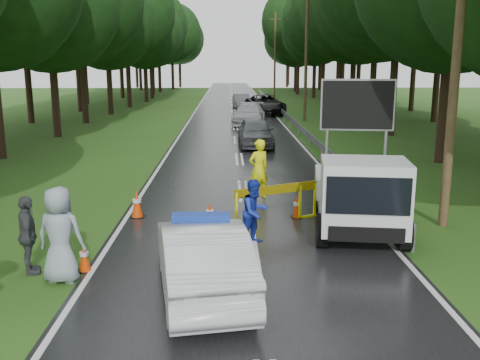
{
  "coord_description": "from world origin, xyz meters",
  "views": [
    {
      "loc": [
        -0.52,
        -11.51,
        4.26
      ],
      "look_at": [
        -0.21,
        1.87,
        1.3
      ],
      "focal_mm": 40.0,
      "sensor_mm": 36.0,
      "label": 1
    }
  ],
  "objects_px": {
    "work_truck": "(358,193)",
    "queue_car_second": "(249,114)",
    "civilian": "(255,212)",
    "queue_car_third": "(265,105)",
    "barrier": "(277,194)",
    "police_sedan": "(202,257)",
    "officer": "(259,169)",
    "queue_car_first": "(255,132)",
    "queue_car_fourth": "(241,101)"
  },
  "relations": [
    {
      "from": "work_truck",
      "to": "queue_car_second",
      "type": "bearing_deg",
      "value": 102.24
    },
    {
      "from": "civilian",
      "to": "queue_car_third",
      "type": "distance_m",
      "value": 32.3
    },
    {
      "from": "work_truck",
      "to": "barrier",
      "type": "xyz_separation_m",
      "value": [
        -1.99,
        0.81,
        -0.23
      ]
    },
    {
      "from": "police_sedan",
      "to": "civilian",
      "type": "relative_size",
      "value": 2.82
    },
    {
      "from": "barrier",
      "to": "officer",
      "type": "bearing_deg",
      "value": 72.47
    },
    {
      "from": "civilian",
      "to": "queue_car_first",
      "type": "height_order",
      "value": "civilian"
    },
    {
      "from": "work_truck",
      "to": "queue_car_second",
      "type": "xyz_separation_m",
      "value": [
        -1.83,
        24.06,
        -0.3
      ]
    },
    {
      "from": "civilian",
      "to": "queue_car_third",
      "type": "xyz_separation_m",
      "value": [
        2.48,
        32.21,
        0.03
      ]
    },
    {
      "from": "officer",
      "to": "queue_car_third",
      "type": "relative_size",
      "value": 0.32
    },
    {
      "from": "barrier",
      "to": "officer",
      "type": "distance_m",
      "value": 2.65
    },
    {
      "from": "work_truck",
      "to": "barrier",
      "type": "height_order",
      "value": "work_truck"
    },
    {
      "from": "police_sedan",
      "to": "queue_car_third",
      "type": "distance_m",
      "value": 35.17
    },
    {
      "from": "work_truck",
      "to": "queue_car_first",
      "type": "xyz_separation_m",
      "value": [
        -1.89,
        14.19,
        -0.29
      ]
    },
    {
      "from": "queue_car_third",
      "to": "queue_car_fourth",
      "type": "height_order",
      "value": "queue_car_third"
    },
    {
      "from": "barrier",
      "to": "police_sedan",
      "type": "bearing_deg",
      "value": -137.09
    },
    {
      "from": "civilian",
      "to": "queue_car_fourth",
      "type": "height_order",
      "value": "civilian"
    },
    {
      "from": "queue_car_first",
      "to": "police_sedan",
      "type": "bearing_deg",
      "value": -97.21
    },
    {
      "from": "officer",
      "to": "queue_car_second",
      "type": "height_order",
      "value": "officer"
    },
    {
      "from": "civilian",
      "to": "queue_car_first",
      "type": "distance_m",
      "value": 15.11
    },
    {
      "from": "police_sedan",
      "to": "queue_car_second",
      "type": "xyz_separation_m",
      "value": [
        1.98,
        27.73,
        0.02
      ]
    },
    {
      "from": "work_truck",
      "to": "queue_car_third",
      "type": "height_order",
      "value": "work_truck"
    },
    {
      "from": "work_truck",
      "to": "civilian",
      "type": "relative_size",
      "value": 3.15
    },
    {
      "from": "queue_car_first",
      "to": "queue_car_second",
      "type": "xyz_separation_m",
      "value": [
        0.05,
        9.87,
        -0.02
      ]
    },
    {
      "from": "queue_car_first",
      "to": "queue_car_second",
      "type": "distance_m",
      "value": 9.87
    },
    {
      "from": "queue_car_second",
      "to": "barrier",
      "type": "bearing_deg",
      "value": -82.69
    },
    {
      "from": "police_sedan",
      "to": "work_truck",
      "type": "xyz_separation_m",
      "value": [
        3.81,
        3.67,
        0.32
      ]
    },
    {
      "from": "police_sedan",
      "to": "barrier",
      "type": "distance_m",
      "value": 4.83
    },
    {
      "from": "police_sedan",
      "to": "queue_car_first",
      "type": "relative_size",
      "value": 1.03
    },
    {
      "from": "barrier",
      "to": "queue_car_first",
      "type": "bearing_deg",
      "value": 64.57
    },
    {
      "from": "queue_car_first",
      "to": "queue_car_third",
      "type": "distance_m",
      "value": 17.2
    },
    {
      "from": "queue_car_second",
      "to": "queue_car_fourth",
      "type": "bearing_deg",
      "value": 98.4
    },
    {
      "from": "queue_car_second",
      "to": "queue_car_third",
      "type": "bearing_deg",
      "value": 84.97
    },
    {
      "from": "officer",
      "to": "queue_car_first",
      "type": "xyz_separation_m",
      "value": [
        0.45,
        10.76,
        -0.22
      ]
    },
    {
      "from": "officer",
      "to": "queue_car_fourth",
      "type": "height_order",
      "value": "officer"
    },
    {
      "from": "work_truck",
      "to": "queue_car_second",
      "type": "distance_m",
      "value": 24.13
    },
    {
      "from": "barrier",
      "to": "queue_car_third",
      "type": "relative_size",
      "value": 0.39
    },
    {
      "from": "police_sedan",
      "to": "officer",
      "type": "relative_size",
      "value": 2.33
    },
    {
      "from": "work_truck",
      "to": "queue_car_fourth",
      "type": "bearing_deg",
      "value": 100.94
    },
    {
      "from": "barrier",
      "to": "officer",
      "type": "height_order",
      "value": "officer"
    },
    {
      "from": "queue_car_first",
      "to": "queue_car_second",
      "type": "relative_size",
      "value": 0.87
    },
    {
      "from": "queue_car_third",
      "to": "work_truck",
      "type": "bearing_deg",
      "value": -96.26
    },
    {
      "from": "officer",
      "to": "queue_car_first",
      "type": "bearing_deg",
      "value": -119.44
    },
    {
      "from": "work_truck",
      "to": "queue_car_first",
      "type": "bearing_deg",
      "value": 105.46
    },
    {
      "from": "officer",
      "to": "civilian",
      "type": "bearing_deg",
      "value": 58.46
    },
    {
      "from": "work_truck",
      "to": "civilian",
      "type": "height_order",
      "value": "work_truck"
    },
    {
      "from": "police_sedan",
      "to": "queue_car_second",
      "type": "height_order",
      "value": "police_sedan"
    },
    {
      "from": "civilian",
      "to": "queue_car_second",
      "type": "relative_size",
      "value": 0.32
    },
    {
      "from": "civilian",
      "to": "queue_car_first",
      "type": "bearing_deg",
      "value": 48.31
    },
    {
      "from": "police_sedan",
      "to": "queue_car_first",
      "type": "height_order",
      "value": "police_sedan"
    },
    {
      "from": "civilian",
      "to": "queue_car_second",
      "type": "distance_m",
      "value": 24.97
    }
  ]
}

